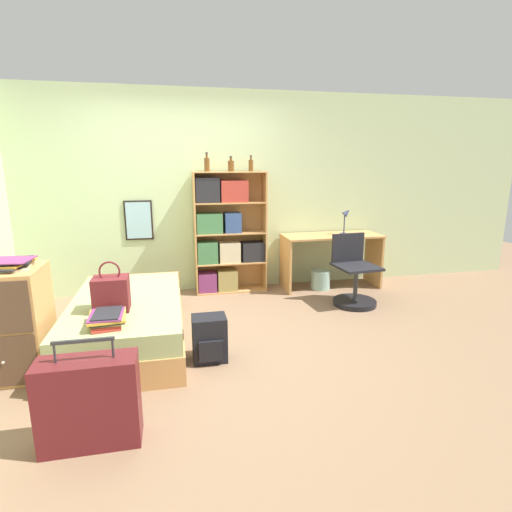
{
  "coord_description": "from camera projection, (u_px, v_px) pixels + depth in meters",
  "views": [
    {
      "loc": [
        -0.14,
        -3.72,
        1.67
      ],
      "look_at": [
        0.68,
        0.18,
        0.75
      ],
      "focal_mm": 28.0,
      "sensor_mm": 36.0,
      "label": 1
    }
  ],
  "objects": [
    {
      "name": "desk",
      "position": [
        331.0,
        250.0,
        5.45
      ],
      "size": [
        1.33,
        0.54,
        0.74
      ],
      "color": "tan",
      "rests_on": "ground_plane"
    },
    {
      "name": "desk_chair",
      "position": [
        354.0,
        283.0,
        4.84
      ],
      "size": [
        0.52,
        0.52,
        0.84
      ],
      "color": "black",
      "rests_on": "ground_plane"
    },
    {
      "name": "ground_plane",
      "position": [
        192.0,
        337.0,
        3.95
      ],
      "size": [
        14.0,
        14.0,
        0.0
      ],
      "primitive_type": "plane",
      "color": "#84664C"
    },
    {
      "name": "backpack",
      "position": [
        210.0,
        339.0,
        3.45
      ],
      "size": [
        0.29,
        0.26,
        0.4
      ],
      "color": "black",
      "rests_on": "ground_plane"
    },
    {
      "name": "magazine_pile_on_dresser",
      "position": [
        13.0,
        264.0,
        3.11
      ],
      "size": [
        0.32,
        0.41,
        0.07
      ],
      "color": "beige",
      "rests_on": "dresser"
    },
    {
      "name": "waste_bin",
      "position": [
        320.0,
        280.0,
        5.45
      ],
      "size": [
        0.26,
        0.26,
        0.26
      ],
      "color": "#99C1B2",
      "rests_on": "ground_plane"
    },
    {
      "name": "handbag",
      "position": [
        111.0,
        293.0,
        3.43
      ],
      "size": [
        0.29,
        0.23,
        0.44
      ],
      "color": "maroon",
      "rests_on": "bed"
    },
    {
      "name": "bottle_green",
      "position": [
        207.0,
        164.0,
        4.95
      ],
      "size": [
        0.07,
        0.07,
        0.23
      ],
      "color": "brown",
      "rests_on": "bookcase"
    },
    {
      "name": "bottle_clear",
      "position": [
        251.0,
        165.0,
        5.07
      ],
      "size": [
        0.06,
        0.06,
        0.2
      ],
      "color": "brown",
      "rests_on": "bookcase"
    },
    {
      "name": "book_stack_on_bed",
      "position": [
        107.0,
        319.0,
        3.12
      ],
      "size": [
        0.31,
        0.35,
        0.1
      ],
      "color": "#B2382D",
      "rests_on": "bed"
    },
    {
      "name": "desk_lamp",
      "position": [
        346.0,
        217.0,
        5.39
      ],
      "size": [
        0.15,
        0.1,
        0.37
      ],
      "color": "navy",
      "rests_on": "desk"
    },
    {
      "name": "wall_back",
      "position": [
        182.0,
        193.0,
        5.18
      ],
      "size": [
        10.0,
        0.09,
        2.6
      ],
      "color": "beige",
      "rests_on": "ground_plane"
    },
    {
      "name": "bed",
      "position": [
        128.0,
        321.0,
        3.8
      ],
      "size": [
        1.02,
        1.81,
        0.44
      ],
      "color": "tan",
      "rests_on": "ground_plane"
    },
    {
      "name": "suitcase",
      "position": [
        90.0,
        402.0,
        2.39
      ],
      "size": [
        0.58,
        0.23,
        0.69
      ],
      "color": "#5B191E",
      "rests_on": "ground_plane"
    },
    {
      "name": "bottle_brown",
      "position": [
        231.0,
        166.0,
        5.02
      ],
      "size": [
        0.08,
        0.08,
        0.19
      ],
      "color": "brown",
      "rests_on": "bookcase"
    },
    {
      "name": "bookcase",
      "position": [
        225.0,
        234.0,
        5.22
      ],
      "size": [
        0.93,
        0.29,
        1.58
      ],
      "color": "tan",
      "rests_on": "ground_plane"
    },
    {
      "name": "dresser",
      "position": [
        13.0,
        323.0,
        3.17
      ],
      "size": [
        0.5,
        0.53,
        0.88
      ],
      "color": "tan",
      "rests_on": "ground_plane"
    }
  ]
}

